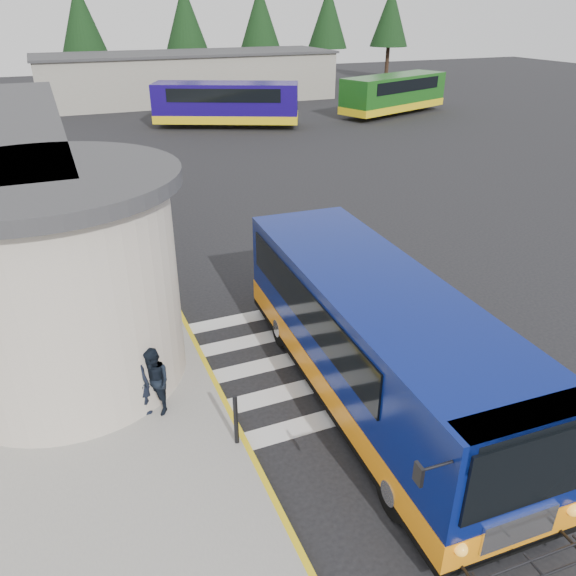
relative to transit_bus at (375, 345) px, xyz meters
name	(u,v)px	position (x,y,z in m)	size (l,w,h in m)	color
ground	(346,328)	(0.88, 2.84, -1.37)	(140.00, 140.00, 0.00)	black
curb_strip	(168,291)	(-3.17, 6.84, -1.29)	(0.12, 34.00, 0.16)	yellow
crosswalk	(343,347)	(0.38, 2.04, -1.36)	(8.00, 5.35, 0.01)	silver
depot_building	(188,77)	(6.88, 44.84, 0.74)	(26.40, 8.40, 4.20)	gray
tree_line	(168,18)	(7.16, 52.84, 5.41)	(58.40, 4.40, 10.00)	black
transit_bus	(375,345)	(0.00, 0.00, 0.00)	(3.69, 10.23, 2.85)	navy
pedestrian_a	(142,379)	(-4.82, 1.28, -0.42)	(0.58, 0.38, 1.59)	black
pedestrian_b	(154,382)	(-4.59, 1.12, -0.45)	(0.75, 0.58, 1.54)	black
bollard	(236,420)	(-3.32, -0.44, -0.65)	(0.09, 0.09, 1.14)	black
far_bus_a	(226,103)	(6.36, 31.47, 0.35)	(10.48, 6.87, 2.64)	#15075B
far_bus_b	(394,93)	(20.29, 31.39, 0.32)	(10.41, 6.10, 2.59)	#185115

